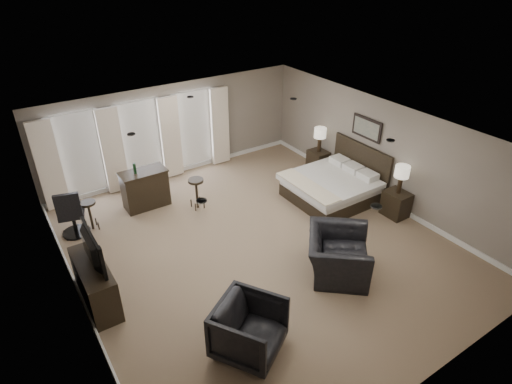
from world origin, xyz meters
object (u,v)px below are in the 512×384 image
nightstand_far (318,161)px  lamp_near (401,180)px  armchair_near (339,248)px  bar_stool_left (90,215)px  tv (90,262)px  nightstand_near (396,204)px  bar_counter (145,189)px  armchair_far (249,327)px  lamp_far (320,140)px  dresser (95,284)px  bed (330,178)px  desk_chair (71,212)px  bar_stool_right (197,194)px

nightstand_far → lamp_near: (0.00, -2.90, 0.69)m
armchair_near → bar_stool_left: armchair_near is taller
nightstand_far → lamp_near: lamp_near is taller
lamp_near → tv: size_ratio=0.62×
nightstand_near → nightstand_far: bearing=90.0°
tv → bar_counter: tv is taller
nightstand_far → armchair_far: size_ratio=0.59×
lamp_far → dresser: size_ratio=0.47×
armchair_near → nightstand_far: bearing=5.1°
lamp_near → bar_stool_left: bearing=151.2°
bar_counter → nightstand_near: bearing=-37.5°
tv → bar_counter: size_ratio=1.01×
bar_stool_left → dresser: bearing=-102.6°
bed → desk_chair: 6.20m
lamp_far → bar_stool_right: lamp_far is taller
armchair_near → armchair_far: (-2.52, -0.66, -0.08)m
lamp_near → bar_stool_right: (-3.89, 2.99, -0.59)m
bed → lamp_near: size_ratio=2.90×
dresser → tv: (0.00, 0.00, 0.51)m
dresser → bar_stool_left: size_ratio=2.06×
lamp_near → bed: bearing=121.5°
dresser → bar_stool_left: dresser is taller
bed → bar_counter: bearing=150.0°
armchair_near → desk_chair: (-4.09, 4.30, 0.00)m
nightstand_far → bar_stool_left: bearing=174.6°
lamp_far → bar_counter: size_ratio=0.63×
bar_stool_right → desk_chair: 2.91m
lamp_near → bar_counter: bearing=142.5°
tv → bar_stool_left: tv is taller
tv → bar_stool_right: 3.65m
bed → dresser: (-6.03, -0.42, -0.22)m
lamp_near → armchair_near: size_ratio=0.52×
lamp_near → nightstand_far: bearing=90.0°
bed → nightstand_far: bed is taller
nightstand_far → bar_stool_right: bar_stool_right is taller
nightstand_far → bar_stool_right: size_ratio=0.76×
armchair_near → bar_stool_right: armchair_near is taller
nightstand_near → desk_chair: 7.60m
dresser → nightstand_far: bearing=15.1°
armchair_far → desk_chair: bearing=75.4°
bed → armchair_near: (-1.76, -2.23, -0.06)m
lamp_far → dresser: bearing=-164.9°
bed → bar_counter: 4.66m
lamp_near → desk_chair: bearing=152.5°
nightstand_far → lamp_far: 0.66m
nightstand_far → bar_stool_left: size_ratio=0.84×
tv → desk_chair: size_ratio=0.96×
nightstand_near → tv: (-6.92, 1.03, 0.63)m
nightstand_far → bar_counter: 5.00m
lamp_far → dresser: 7.19m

